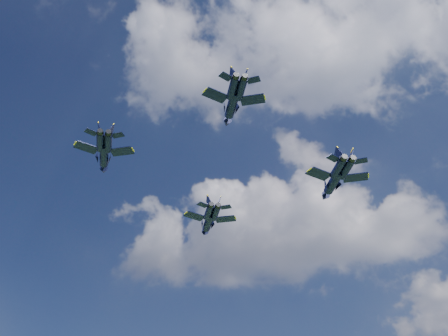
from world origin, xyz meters
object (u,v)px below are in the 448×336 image
(jet_left, at_px, (104,156))
(jet_lead, at_px, (208,223))
(jet_right, at_px, (333,183))
(jet_slot, at_px, (232,106))

(jet_left, bearing_deg, jet_lead, 43.14)
(jet_left, height_order, jet_right, jet_left)
(jet_right, bearing_deg, jet_left, 177.26)
(jet_right, bearing_deg, jet_lead, 130.46)
(jet_lead, bearing_deg, jet_slot, -94.30)
(jet_lead, distance_m, jet_left, 32.61)
(jet_right, relative_size, jet_slot, 1.17)
(jet_left, height_order, jet_slot, jet_left)
(jet_slot, bearing_deg, jet_right, 34.75)
(jet_lead, xyz_separation_m, jet_slot, (15.86, -37.98, -0.26))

